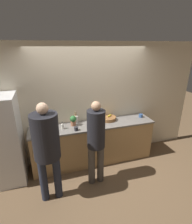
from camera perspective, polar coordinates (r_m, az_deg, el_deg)
ground_plane at (r=4.00m, az=0.59°, el=-18.05°), size 14.00×14.00×0.00m
wall_back at (r=3.89m, az=-2.11°, el=2.72°), size 5.20×0.06×2.60m
counter at (r=3.99m, az=-0.86°, el=-9.97°), size 2.68×0.59×0.93m
refrigerator at (r=3.70m, az=-27.86°, el=-8.29°), size 0.62×0.69×1.73m
person_left at (r=2.86m, az=-15.89°, el=-9.87°), size 0.42×0.42×1.76m
person_center at (r=3.16m, az=0.02°, el=-8.49°), size 0.32×0.32×1.65m
fruit_bowl at (r=3.97m, az=3.79°, el=-2.03°), size 0.38×0.38×0.11m
utensil_crock at (r=3.83m, az=-6.59°, el=-2.33°), size 0.10×0.10×0.26m
bottle_green at (r=3.45m, az=-16.20°, el=-5.50°), size 0.07×0.07×0.25m
bottle_red at (r=3.58m, az=-15.05°, el=-5.18°), size 0.06×0.06×0.14m
bottle_clear at (r=3.60m, az=-10.87°, el=-4.56°), size 0.06×0.06×0.15m
cup_black at (r=3.50m, az=-6.51°, el=-5.44°), size 0.08×0.08×0.08m
cup_blue at (r=4.23m, az=14.42°, el=-1.17°), size 0.09×0.09×0.08m
potted_plant at (r=3.69m, az=-7.47°, el=-2.66°), size 0.13×0.13×0.22m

